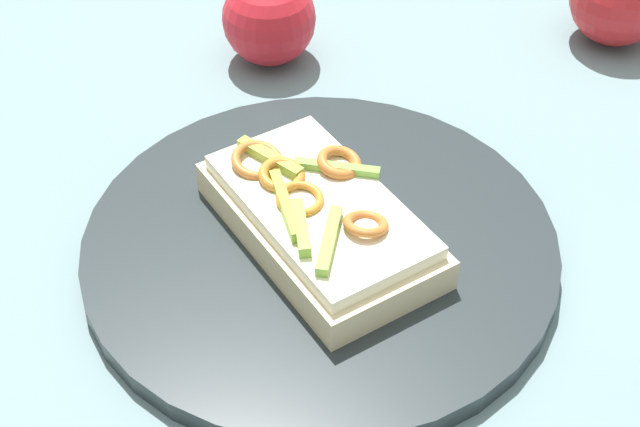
# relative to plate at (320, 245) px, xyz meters

# --- Properties ---
(ground_plane) EXTENTS (2.00, 2.00, 0.00)m
(ground_plane) POSITION_rel_plate_xyz_m (0.00, 0.00, -0.01)
(ground_plane) COLOR slate
(ground_plane) RESTS_ON ground
(plate) EXTENTS (0.30, 0.30, 0.02)m
(plate) POSITION_rel_plate_xyz_m (0.00, 0.00, 0.00)
(plate) COLOR #232A2D
(plate) RESTS_ON ground_plane
(sandwich) EXTENTS (0.17, 0.19, 0.04)m
(sandwich) POSITION_rel_plate_xyz_m (-0.00, -0.00, 0.02)
(sandwich) COLOR beige
(sandwich) RESTS_ON plate
(apple_2) EXTENTS (0.09, 0.09, 0.08)m
(apple_2) POSITION_rel_plate_xyz_m (-0.20, -0.12, 0.03)
(apple_2) COLOR red
(apple_2) RESTS_ON ground_plane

